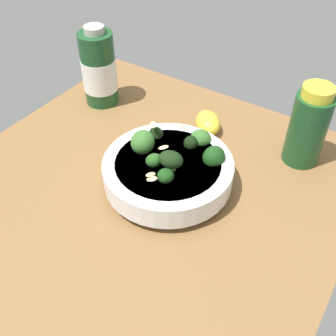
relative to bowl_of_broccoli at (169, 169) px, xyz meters
The scene contains 5 objects.
ground_plane 6.72cm from the bowl_of_broccoli, 144.48° to the right, with size 66.91×66.91×3.88cm, color brown.
bowl_of_broccoli is the anchor object (origin of this frame).
lemon_wedge 17.42cm from the bowl_of_broccoli, 96.25° to the left, with size 6.97×4.69×3.95cm, color yellow.
bottle_tall 30.61cm from the bowl_of_broccoli, 152.35° to the left, with size 7.33×7.33×17.15cm.
bottle_short 25.78cm from the bowl_of_broccoli, 48.88° to the left, with size 6.67×6.67×15.42cm.
Camera 1 is at (30.73, -40.09, 50.03)cm, focal length 43.26 mm.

